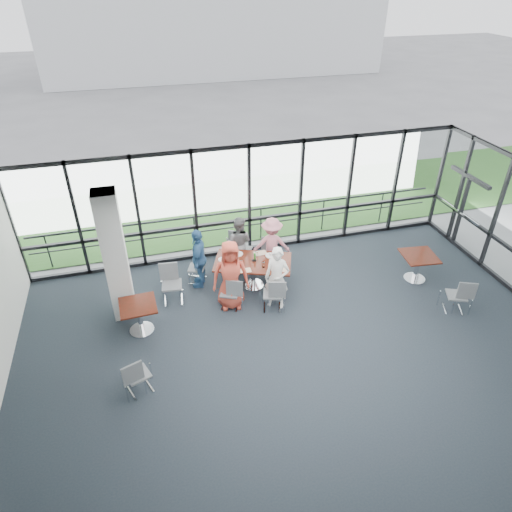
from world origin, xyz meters
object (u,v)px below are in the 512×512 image
object	(u,v)px
chair_main_nr	(272,294)
chair_main_end	(197,268)
diner_near_right	(277,278)
chair_main_fr	(271,253)
main_table	(253,266)
diner_near_left	(231,275)
chair_spare_la	(138,374)
diner_end	(199,258)
structural_column	(115,257)
diner_far_left	(239,243)
diner_far_right	(272,245)
chair_main_fl	(242,250)
chair_spare_r	(456,295)
chair_main_nl	(230,293)
side_table_left	(138,309)
chair_spare_lb	(172,285)
side_table_right	(419,259)

from	to	relation	value
chair_main_nr	chair_main_end	distance (m)	2.25
diner_near_right	chair_main_fr	xyz separation A→B (m)	(0.37, 1.70, -0.41)
main_table	diner_near_left	xyz separation A→B (m)	(-0.72, -0.64, 0.27)
main_table	chair_spare_la	xyz separation A→B (m)	(-3.04, -2.76, -0.19)
diner_end	structural_column	bearing A→B (deg)	-52.03
diner_near_left	diner_far_left	distance (m)	1.72
diner_end	chair_main_nr	distance (m)	2.12
diner_near_right	diner_far_left	size ratio (longest dim) A/B	1.07
main_table	chair_main_fr	distance (m)	1.07
diner_far_right	diner_near_left	bearing A→B (deg)	56.40
diner_end	diner_near_right	bearing A→B (deg)	68.86
chair_main_fl	chair_spare_r	world-z (taller)	chair_main_fl
diner_end	diner_near_left	bearing A→B (deg)	47.06
chair_main_nl	chair_spare_la	distance (m)	3.07
diner_near_right	chair_main_nl	xyz separation A→B (m)	(-1.11, 0.23, -0.38)
side_table_left	chair_spare_lb	bearing A→B (deg)	47.33
diner_far_left	chair_main_nr	world-z (taller)	diner_far_left
diner_far_right	chair_main_end	size ratio (longest dim) A/B	1.86
diner_near_right	chair_main_nr	world-z (taller)	diner_near_right
chair_main_nr	structural_column	bearing A→B (deg)	-175.39
diner_end	chair_main_end	bearing A→B (deg)	-142.66
side_table_left	side_table_right	distance (m)	7.14
chair_main_nr	diner_far_right	bearing A→B (deg)	90.82
diner_far_right	diner_near_right	bearing A→B (deg)	91.99
diner_near_left	chair_main_nl	size ratio (longest dim) A/B	2.08
main_table	chair_spare_r	distance (m)	4.96
chair_main_end	chair_spare_la	world-z (taller)	chair_spare_la
diner_end	chair_spare_la	xyz separation A→B (m)	(-1.74, -3.18, -0.38)
chair_main_fr	diner_end	bearing A→B (deg)	18.21
main_table	chair_main_fr	bearing A→B (deg)	68.04
structural_column	chair_main_fr	world-z (taller)	structural_column
chair_main_nl	chair_main_nr	xyz separation A→B (m)	(0.97, -0.33, 0.01)
chair_main_nr	chair_spare_lb	world-z (taller)	chair_spare_lb
structural_column	diner_near_right	size ratio (longest dim) A/B	1.97
chair_main_nr	side_table_left	bearing A→B (deg)	-163.54
diner_near_right	chair_spare_lb	world-z (taller)	diner_near_right
diner_end	chair_main_fr	world-z (taller)	diner_end
main_table	chair_spare_r	bearing A→B (deg)	-6.08
chair_main_fr	chair_spare_la	distance (m)	5.15
diner_far_right	diner_far_left	bearing A→B (deg)	-8.35
side_table_right	chair_spare_lb	world-z (taller)	chair_spare_lb
chair_main_fr	chair_spare_r	bearing A→B (deg)	149.22
chair_spare_la	chair_main_end	bearing A→B (deg)	42.88
diner_end	chair_main_fl	size ratio (longest dim) A/B	1.70
diner_near_right	chair_main_nr	distance (m)	0.41
diner_far_left	chair_main_end	bearing A→B (deg)	47.56
structural_column	chair_main_nl	distance (m)	2.77
structural_column	diner_near_right	bearing A→B (deg)	-10.52
diner_far_right	chair_main_fr	xyz separation A→B (m)	(0.03, 0.15, -0.37)
main_table	chair_main_nl	distance (m)	1.05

